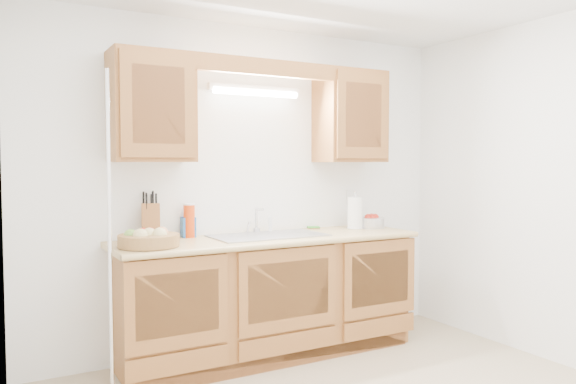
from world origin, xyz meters
TOP-DOWN VIEW (x-y plane):
  - room at (0.00, 0.00)m, footprint 3.52×3.50m
  - base_cabinets at (0.00, 1.20)m, footprint 2.20×0.60m
  - countertop at (0.00, 1.19)m, footprint 2.30×0.63m
  - upper_cabinet_left at (-0.83, 1.33)m, footprint 0.55×0.33m
  - upper_cabinet_right at (0.83, 1.33)m, footprint 0.55×0.33m
  - valance at (0.00, 1.19)m, footprint 2.20×0.05m
  - fluorescent_fixture at (0.00, 1.42)m, footprint 0.76×0.08m
  - sink at (0.00, 1.21)m, footprint 0.84×0.46m
  - wire_shelf_pole at (-1.20, 0.94)m, footprint 0.03×0.03m
  - outlet_plate at (0.95, 1.49)m, footprint 0.08×0.01m
  - fruit_basket at (-0.92, 1.10)m, footprint 0.41×0.41m
  - knife_block at (-0.83, 1.40)m, footprint 0.17×0.23m
  - orange_canister at (-0.54, 1.41)m, footprint 0.10×0.10m
  - soap_bottle at (-0.54, 1.44)m, footprint 0.11×0.11m
  - sponge at (0.54, 1.44)m, footprint 0.11×0.09m
  - paper_towel at (0.82, 1.25)m, footprint 0.15×0.15m
  - apple_bowl at (0.99, 1.25)m, footprint 0.25×0.25m

SIDE VIEW (x-z plane):
  - base_cabinets at x=0.00m, z-range 0.01..0.87m
  - sink at x=0.00m, z-range 0.65..1.01m
  - countertop at x=0.00m, z-range 0.86..0.90m
  - sponge at x=0.54m, z-range 0.90..0.92m
  - apple_bowl at x=0.99m, z-range 0.89..1.01m
  - fruit_basket at x=-0.92m, z-range 0.89..1.02m
  - wire_shelf_pole at x=-1.20m, z-range 0.00..2.00m
  - soap_bottle at x=-0.54m, z-range 0.90..1.12m
  - orange_canister at x=-0.54m, z-range 0.90..1.15m
  - knife_block at x=-0.83m, z-range 0.85..1.21m
  - paper_towel at x=0.82m, z-range 0.87..1.19m
  - outlet_plate at x=0.95m, z-range 1.09..1.21m
  - room at x=0.00m, z-range 0.00..2.50m
  - upper_cabinet_left at x=-0.83m, z-range 1.45..2.20m
  - upper_cabinet_right at x=0.83m, z-range 1.45..2.20m
  - fluorescent_fixture at x=0.00m, z-range 1.96..2.04m
  - valance at x=0.00m, z-range 2.08..2.20m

